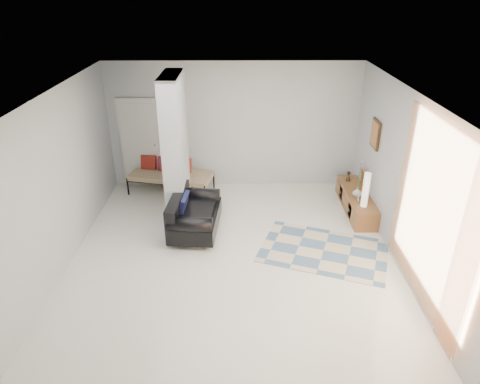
{
  "coord_description": "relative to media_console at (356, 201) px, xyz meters",
  "views": [
    {
      "loc": [
        0.09,
        -6.08,
        4.26
      ],
      "look_at": [
        0.13,
        0.6,
        0.96
      ],
      "focal_mm": 32.0,
      "sensor_mm": 36.0,
      "label": 1
    }
  ],
  "objects": [
    {
      "name": "floor",
      "position": [
        -2.52,
        -1.7,
        -0.2
      ],
      "size": [
        6.0,
        6.0,
        0.0
      ],
      "primitive_type": "plane",
      "color": "white",
      "rests_on": "ground"
    },
    {
      "name": "ceiling",
      "position": [
        -2.52,
        -1.7,
        2.6
      ],
      "size": [
        6.0,
        6.0,
        0.0
      ],
      "primitive_type": "plane",
      "rotation": [
        3.14,
        0.0,
        0.0
      ],
      "color": "white",
      "rests_on": "wall_back"
    },
    {
      "name": "wall_back",
      "position": [
        -2.52,
        1.3,
        1.2
      ],
      "size": [
        6.0,
        0.0,
        6.0
      ],
      "primitive_type": "plane",
      "rotation": [
        1.57,
        0.0,
        0.0
      ],
      "color": "#BBBEC0",
      "rests_on": "ground"
    },
    {
      "name": "wall_front",
      "position": [
        -2.52,
        -4.7,
        1.2
      ],
      "size": [
        6.0,
        0.0,
        6.0
      ],
      "primitive_type": "plane",
      "rotation": [
        -1.57,
        0.0,
        0.0
      ],
      "color": "#BBBEC0",
      "rests_on": "ground"
    },
    {
      "name": "wall_left",
      "position": [
        -5.27,
        -1.7,
        1.2
      ],
      "size": [
        0.0,
        6.0,
        6.0
      ],
      "primitive_type": "plane",
      "rotation": [
        1.57,
        0.0,
        1.57
      ],
      "color": "#BBBEC0",
      "rests_on": "ground"
    },
    {
      "name": "wall_right",
      "position": [
        0.23,
        -1.7,
        1.2
      ],
      "size": [
        0.0,
        6.0,
        6.0
      ],
      "primitive_type": "plane",
      "rotation": [
        1.57,
        0.0,
        -1.57
      ],
      "color": "#BBBEC0",
      "rests_on": "ground"
    },
    {
      "name": "partition_column",
      "position": [
        -3.62,
        -0.1,
        1.2
      ],
      "size": [
        0.35,
        1.2,
        2.8
      ],
      "primitive_type": "cube",
      "color": "#B1B5B8",
      "rests_on": "floor"
    },
    {
      "name": "hallway_door",
      "position": [
        -4.62,
        1.26,
        0.82
      ],
      "size": [
        0.85,
        0.06,
        2.04
      ],
      "primitive_type": "cube",
      "color": "silver",
      "rests_on": "floor"
    },
    {
      "name": "curtain",
      "position": [
        0.15,
        -2.85,
        1.25
      ],
      "size": [
        0.0,
        2.55,
        2.55
      ],
      "primitive_type": "plane",
      "rotation": [
        1.57,
        0.0,
        1.57
      ],
      "color": "orange",
      "rests_on": "wall_right"
    },
    {
      "name": "wall_art",
      "position": [
        0.2,
        -0.0,
        1.45
      ],
      "size": [
        0.04,
        0.45,
        0.55
      ],
      "primitive_type": "cube",
      "color": "#3E2311",
      "rests_on": "wall_right"
    },
    {
      "name": "media_console",
      "position": [
        0.0,
        0.0,
        0.0
      ],
      "size": [
        0.45,
        1.8,
        0.8
      ],
      "color": "brown",
      "rests_on": "floor"
    },
    {
      "name": "loveseat",
      "position": [
        -3.29,
        -0.82,
        0.16
      ],
      "size": [
        0.93,
        1.48,
        0.76
      ],
      "rotation": [
        0.0,
        0.0,
        -0.08
      ],
      "color": "silver",
      "rests_on": "floor"
    },
    {
      "name": "daybed",
      "position": [
        -3.94,
        0.93,
        0.21
      ],
      "size": [
        1.92,
        1.13,
        0.77
      ],
      "rotation": [
        0.0,
        0.0,
        -0.22
      ],
      "color": "black",
      "rests_on": "floor"
    },
    {
      "name": "area_rug",
      "position": [
        -0.92,
        -1.5,
        -0.2
      ],
      "size": [
        2.5,
        2.07,
        0.01
      ],
      "primitive_type": "cube",
      "rotation": [
        0.0,
        0.0,
        -0.35
      ],
      "color": "beige",
      "rests_on": "floor"
    },
    {
      "name": "cylinder_lamp",
      "position": [
        -0.02,
        -0.57,
        0.54
      ],
      "size": [
        0.12,
        0.12,
        0.68
      ],
      "primitive_type": "cylinder",
      "color": "white",
      "rests_on": "media_console"
    },
    {
      "name": "bronze_figurine",
      "position": [
        -0.05,
        0.58,
        0.3
      ],
      "size": [
        0.11,
        0.11,
        0.22
      ],
      "primitive_type": null,
      "rotation": [
        0.0,
        0.0,
        -0.02
      ],
      "color": "#331F16",
      "rests_on": "media_console"
    },
    {
      "name": "vase",
      "position": [
        -0.05,
        -0.17,
        0.29
      ],
      "size": [
        0.19,
        0.19,
        0.19
      ],
      "primitive_type": "imported",
      "rotation": [
        0.0,
        0.0,
        0.03
      ],
      "color": "silver",
      "rests_on": "media_console"
    }
  ]
}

